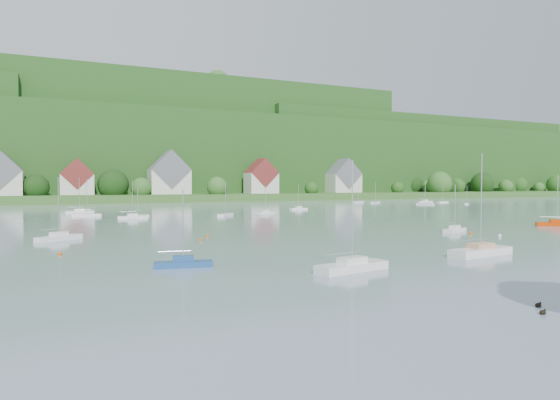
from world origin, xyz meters
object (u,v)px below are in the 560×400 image
object	(u,v)px
near_sailboat_0	(352,265)
near_sailboat_2	(481,250)
near_sailboat_1	(183,263)
near_sailboat_6	(59,237)
near_sailboat_3	(455,229)
near_sailboat_5	(557,223)

from	to	relation	value
near_sailboat_0	near_sailboat_2	world-z (taller)	near_sailboat_2
near_sailboat_0	near_sailboat_2	distance (m)	16.67
near_sailboat_1	near_sailboat_6	bearing A→B (deg)	120.96
near_sailboat_0	near_sailboat_3	distance (m)	38.34
near_sailboat_1	near_sailboat_3	xyz separation A→B (m)	(44.11, 13.66, 0.01)
near_sailboat_1	near_sailboat_3	distance (m)	46.18
near_sailboat_0	near_sailboat_6	size ratio (longest dim) A/B	1.14
near_sailboat_2	near_sailboat_5	size ratio (longest dim) A/B	1.17
near_sailboat_0	near_sailboat_3	bearing A→B (deg)	21.84
near_sailboat_2	near_sailboat_3	world-z (taller)	near_sailboat_2
near_sailboat_1	near_sailboat_6	world-z (taller)	near_sailboat_6
near_sailboat_2	near_sailboat_5	world-z (taller)	near_sailboat_2
near_sailboat_5	near_sailboat_6	bearing A→B (deg)	-149.05
near_sailboat_1	near_sailboat_5	world-z (taller)	near_sailboat_5
near_sailboat_5	near_sailboat_0	bearing A→B (deg)	-118.52
near_sailboat_3	near_sailboat_5	bearing A→B (deg)	-22.04
near_sailboat_0	near_sailboat_3	size ratio (longest dim) A/B	1.29
near_sailboat_0	near_sailboat_6	bearing A→B (deg)	111.08
near_sailboat_3	near_sailboat_1	bearing A→B (deg)	174.28
near_sailboat_0	near_sailboat_2	xyz separation A→B (m)	(16.54, 2.06, 0.03)
near_sailboat_3	near_sailboat_5	size ratio (longest dim) A/B	0.81
near_sailboat_2	near_sailboat_3	xyz separation A→B (m)	(15.34, 19.24, -0.09)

